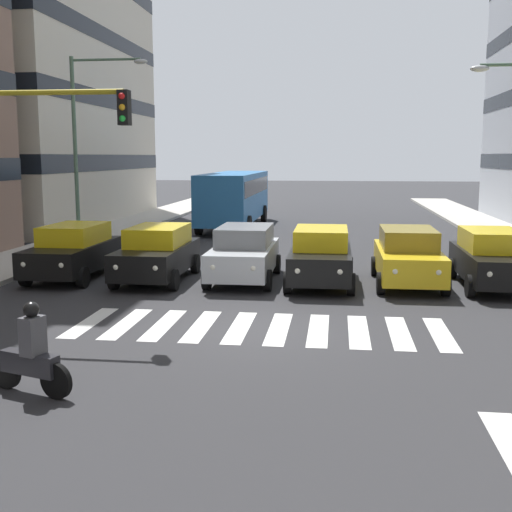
% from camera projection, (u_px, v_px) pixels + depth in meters
% --- Properties ---
extents(ground_plane, '(180.00, 180.00, 0.00)m').
position_uv_depth(ground_plane, '(259.00, 328.00, 14.61)').
color(ground_plane, '#2D2D30').
extents(crosswalk_markings, '(8.55, 2.80, 0.01)m').
position_uv_depth(crosswalk_markings, '(259.00, 328.00, 14.61)').
color(crosswalk_markings, silver).
rests_on(crosswalk_markings, ground_plane).
extents(car_0, '(2.02, 4.44, 1.72)m').
position_uv_depth(car_0, '(492.00, 258.00, 19.01)').
color(car_0, black).
rests_on(car_0, ground_plane).
extents(car_1, '(2.02, 4.44, 1.72)m').
position_uv_depth(car_1, '(408.00, 256.00, 19.40)').
color(car_1, gold).
rests_on(car_1, ground_plane).
extents(car_2, '(2.02, 4.44, 1.72)m').
position_uv_depth(car_2, '(321.00, 256.00, 19.49)').
color(car_2, black).
rests_on(car_2, ground_plane).
extents(car_3, '(2.02, 4.44, 1.72)m').
position_uv_depth(car_3, '(244.00, 253.00, 20.04)').
color(car_3, '#B2B7BC').
rests_on(car_3, ground_plane).
extents(car_4, '(2.02, 4.44, 1.72)m').
position_uv_depth(car_4, '(157.00, 253.00, 20.07)').
color(car_4, black).
rests_on(car_4, ground_plane).
extents(car_5, '(2.02, 4.44, 1.72)m').
position_uv_depth(car_5, '(74.00, 251.00, 20.54)').
color(car_5, black).
rests_on(car_5, ground_plane).
extents(bus_behind_traffic, '(2.78, 10.50, 3.00)m').
position_uv_depth(bus_behind_traffic, '(235.00, 194.00, 35.10)').
color(bus_behind_traffic, '#286BAD').
rests_on(bus_behind_traffic, ground_plane).
extents(motorcycle_with_rider, '(1.65, 0.63, 1.57)m').
position_uv_depth(motorcycle_with_rider, '(31.00, 356.00, 10.46)').
color(motorcycle_with_rider, black).
rests_on(motorcycle_with_rider, ground_plane).
extents(street_lamp_right, '(3.22, 0.28, 7.69)m').
position_uv_depth(street_lamp_right, '(86.00, 133.00, 25.86)').
color(street_lamp_right, '#4C6B56').
rests_on(street_lamp_right, sidewalk_right).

